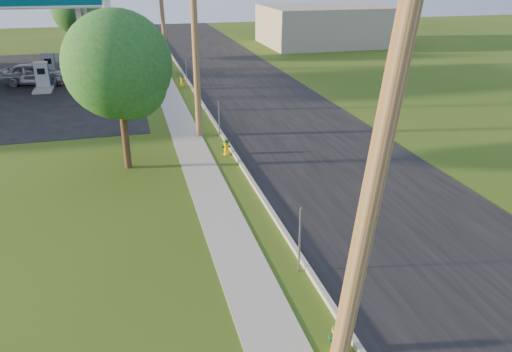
{
  "coord_description": "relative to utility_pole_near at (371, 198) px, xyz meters",
  "views": [
    {
      "loc": [
        -3.97,
        -7.07,
        8.01
      ],
      "look_at": [
        0.0,
        8.0,
        1.4
      ],
      "focal_mm": 35.0,
      "sensor_mm": 36.0,
      "label": 1
    }
  ],
  "objects": [
    {
      "name": "hydrant_near",
      "position": [
        0.62,
        1.93,
        -4.4
      ],
      "size": [
        0.41,
        0.37,
        0.82
      ],
      "color": "yellow",
      "rests_on": "ground"
    },
    {
      "name": "curb",
      "position": [
        1.1,
        11.0,
        -4.73
      ],
      "size": [
        0.15,
        120.0,
        0.15
      ],
      "primitive_type": "cube",
      "color": "#A09E93",
      "rests_on": "ground"
    },
    {
      "name": "sidewalk",
      "position": [
        -0.65,
        11.0,
        -4.79
      ],
      "size": [
        1.5,
        120.0,
        0.03
      ],
      "primitive_type": "cube",
      "color": "#9C9A8F",
      "rests_on": "ground"
    },
    {
      "name": "price_pylon",
      "position": [
        -3.9,
        23.5,
        0.63
      ],
      "size": [
        0.34,
        2.04,
        6.85
      ],
      "color": "gray",
      "rests_on": "ground"
    },
    {
      "name": "car_silver",
      "position": [
        -9.66,
        32.69,
        -4.01
      ],
      "size": [
        4.95,
        2.9,
        1.58
      ],
      "primitive_type": "imported",
      "rotation": [
        0.0,
        0.0,
        1.33
      ],
      "color": "#A0A1A6",
      "rests_on": "ground"
    },
    {
      "name": "hydrant_mid",
      "position": [
        0.78,
        14.99,
        -4.44
      ],
      "size": [
        0.39,
        0.35,
        0.75
      ],
      "color": "#E1BB00",
      "rests_on": "ground"
    },
    {
      "name": "road",
      "position": [
        5.1,
        11.0,
        -4.79
      ],
      "size": [
        8.0,
        120.0,
        0.02
      ],
      "primitive_type": "cube",
      "color": "black",
      "rests_on": "ground"
    },
    {
      "name": "hydrant_far",
      "position": [
        0.54,
        29.59,
        -4.43
      ],
      "size": [
        0.39,
        0.35,
        0.75
      ],
      "color": "yellow",
      "rests_on": "ground"
    },
    {
      "name": "utility_pole_far",
      "position": [
        -0.0,
        36.0,
        0.0
      ],
      "size": [
        1.4,
        0.32,
        9.5
      ],
      "color": "brown",
      "rests_on": "ground"
    },
    {
      "name": "distant_building",
      "position": [
        18.6,
        46.0,
        -2.8
      ],
      "size": [
        14.0,
        10.0,
        4.0
      ],
      "primitive_type": "cube",
      "color": "gray",
      "rests_on": "ground"
    },
    {
      "name": "tree_verge",
      "position": [
        -3.51,
        14.43,
        -0.59
      ],
      "size": [
        4.32,
        4.32,
        6.54
      ],
      "color": "#3C2614",
      "rests_on": "ground"
    },
    {
      "name": "tree_lot",
      "position": [
        -6.8,
        42.31,
        -0.56
      ],
      "size": [
        4.35,
        4.35,
        6.59
      ],
      "color": "#3C2614",
      "rests_on": "ground"
    },
    {
      "name": "sign_post_far",
      "position": [
        0.85,
        29.2,
        -3.8
      ],
      "size": [
        0.05,
        0.04,
        2.0
      ],
      "primitive_type": "cube",
      "color": "gray",
      "rests_on": "ground"
    },
    {
      "name": "fuel_pump_ne",
      "position": [
        -8.9,
        31.0,
        -4.08
      ],
      "size": [
        1.2,
        3.2,
        1.9
      ],
      "color": "#A09E93",
      "rests_on": "ground"
    },
    {
      "name": "sign_post_near",
      "position": [
        0.85,
        5.2,
        -3.8
      ],
      "size": [
        0.05,
        0.04,
        2.0
      ],
      "primitive_type": "cube",
      "color": "gray",
      "rests_on": "ground"
    },
    {
      "name": "sign_post_mid",
      "position": [
        0.85,
        17.0,
        -3.8
      ],
      "size": [
        0.05,
        0.04,
        2.0
      ],
      "primitive_type": "cube",
      "color": "gray",
      "rests_on": "ground"
    },
    {
      "name": "utility_pole_near",
      "position": [
        0.0,
        0.0,
        0.0
      ],
      "size": [
        1.4,
        0.32,
        9.48
      ],
      "color": "brown",
      "rests_on": "ground"
    },
    {
      "name": "utility_pole_mid",
      "position": [
        -0.0,
        18.0,
        0.15
      ],
      "size": [
        1.4,
        0.32,
        9.8
      ],
      "color": "brown",
      "rests_on": "ground"
    },
    {
      "name": "fuel_pump_se",
      "position": [
        -8.9,
        35.0,
        -4.08
      ],
      "size": [
        1.2,
        3.2,
        1.9
      ],
      "color": "#A09E93",
      "rests_on": "ground"
    }
  ]
}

